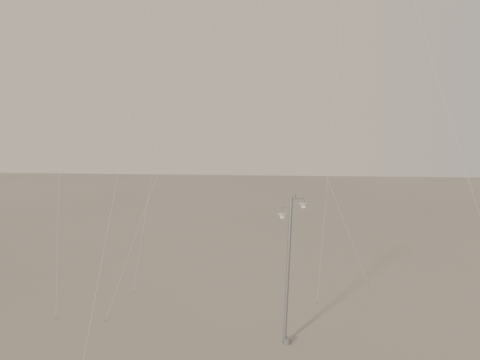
{
  "coord_description": "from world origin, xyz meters",
  "views": [
    {
      "loc": [
        0.64,
        -25.29,
        12.18
      ],
      "look_at": [
        -2.02,
        5.0,
        8.39
      ],
      "focal_mm": 40.0,
      "sensor_mm": 36.0,
      "label": 1
    }
  ],
  "objects": [
    {
      "name": "kite_4",
      "position": [
        8.68,
        8.16,
        16.81
      ],
      "size": [
        5.37,
        8.73,
        22.03
      ],
      "rotation": [
        0.0,
        0.0,
        1.48
      ],
      "color": "#2F2C27",
      "rests_on": "ground"
    },
    {
      "name": "ground",
      "position": [
        0.0,
        0.0,
        0.0
      ],
      "size": [
        160.0,
        160.0,
        0.0
      ],
      "primitive_type": "plane",
      "color": "gray",
      "rests_on": "ground"
    },
    {
      "name": "kite_3",
      "position": [
        -6.54,
        1.39,
        15.85
      ],
      "size": [
        2.31,
        8.75,
        21.24
      ],
      "rotation": [
        0.0,
        0.0,
        -0.43
      ],
      "color": "maroon",
      "rests_on": "ground"
    },
    {
      "name": "street_lamp",
      "position": [
        0.82,
        2.04,
        4.31
      ],
      "size": [
        1.61,
        0.61,
        8.07
      ],
      "color": "gray",
      "rests_on": "ground"
    }
  ]
}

